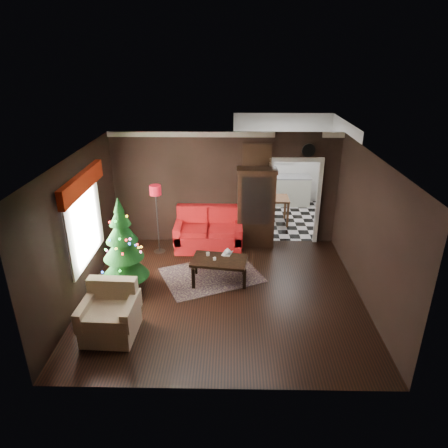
{
  "coord_description": "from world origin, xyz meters",
  "views": [
    {
      "loc": [
        0.15,
        -6.94,
        4.54
      ],
      "look_at": [
        0.0,
        0.9,
        1.15
      ],
      "focal_mm": 32.36,
      "sensor_mm": 36.0,
      "label": 1
    }
  ],
  "objects_px": {
    "curio_cabinet": "(256,210)",
    "armchair": "(109,312)",
    "wall_clock": "(308,150)",
    "loveseat": "(209,230)",
    "teapot": "(228,252)",
    "kitchen_table": "(275,210)",
    "christmas_tree": "(123,244)",
    "floor_lamp": "(157,220)",
    "coffee_table": "(219,270)"
  },
  "relations": [
    {
      "from": "curio_cabinet",
      "to": "wall_clock",
      "type": "height_order",
      "value": "wall_clock"
    },
    {
      "from": "armchair",
      "to": "coffee_table",
      "type": "height_order",
      "value": "armchair"
    },
    {
      "from": "wall_clock",
      "to": "kitchen_table",
      "type": "distance_m",
      "value": 2.43
    },
    {
      "from": "coffee_table",
      "to": "kitchen_table",
      "type": "distance_m",
      "value": 3.54
    },
    {
      "from": "floor_lamp",
      "to": "kitchen_table",
      "type": "height_order",
      "value": "floor_lamp"
    },
    {
      "from": "loveseat",
      "to": "teapot",
      "type": "height_order",
      "value": "loveseat"
    },
    {
      "from": "kitchen_table",
      "to": "wall_clock",
      "type": "bearing_deg",
      "value": -66.25
    },
    {
      "from": "loveseat",
      "to": "christmas_tree",
      "type": "xyz_separation_m",
      "value": [
        -1.57,
        -1.93,
        0.55
      ]
    },
    {
      "from": "armchair",
      "to": "coffee_table",
      "type": "bearing_deg",
      "value": 47.16
    },
    {
      "from": "curio_cabinet",
      "to": "wall_clock",
      "type": "bearing_deg",
      "value": 8.53
    },
    {
      "from": "christmas_tree",
      "to": "teapot",
      "type": "relative_size",
      "value": 11.18
    },
    {
      "from": "christmas_tree",
      "to": "floor_lamp",
      "type": "bearing_deg",
      "value": 77.84
    },
    {
      "from": "loveseat",
      "to": "floor_lamp",
      "type": "xyz_separation_m",
      "value": [
        -1.2,
        -0.2,
        0.33
      ]
    },
    {
      "from": "loveseat",
      "to": "teapot",
      "type": "distance_m",
      "value": 1.45
    },
    {
      "from": "teapot",
      "to": "kitchen_table",
      "type": "height_order",
      "value": "kitchen_table"
    },
    {
      "from": "floor_lamp",
      "to": "teapot",
      "type": "height_order",
      "value": "floor_lamp"
    },
    {
      "from": "floor_lamp",
      "to": "wall_clock",
      "type": "distance_m",
      "value": 3.92
    },
    {
      "from": "armchair",
      "to": "kitchen_table",
      "type": "relative_size",
      "value": 1.23
    },
    {
      "from": "curio_cabinet",
      "to": "christmas_tree",
      "type": "height_order",
      "value": "christmas_tree"
    },
    {
      "from": "floor_lamp",
      "to": "coffee_table",
      "type": "distance_m",
      "value": 2.11
    },
    {
      "from": "coffee_table",
      "to": "wall_clock",
      "type": "relative_size",
      "value": 3.55
    },
    {
      "from": "coffee_table",
      "to": "kitchen_table",
      "type": "height_order",
      "value": "kitchen_table"
    },
    {
      "from": "floor_lamp",
      "to": "coffee_table",
      "type": "relative_size",
      "value": 1.52
    },
    {
      "from": "coffee_table",
      "to": "teapot",
      "type": "xyz_separation_m",
      "value": [
        0.17,
        0.2,
        0.33
      ]
    },
    {
      "from": "armchair",
      "to": "teapot",
      "type": "distance_m",
      "value": 2.81
    },
    {
      "from": "wall_clock",
      "to": "christmas_tree",
      "type": "bearing_deg",
      "value": -149.28
    },
    {
      "from": "loveseat",
      "to": "wall_clock",
      "type": "xyz_separation_m",
      "value": [
        2.35,
        0.4,
        1.88
      ]
    },
    {
      "from": "floor_lamp",
      "to": "teapot",
      "type": "xyz_separation_m",
      "value": [
        1.68,
        -1.16,
        -0.23
      ]
    },
    {
      "from": "curio_cabinet",
      "to": "armchair",
      "type": "height_order",
      "value": "curio_cabinet"
    },
    {
      "from": "armchair",
      "to": "kitchen_table",
      "type": "bearing_deg",
      "value": 59.09
    },
    {
      "from": "armchair",
      "to": "wall_clock",
      "type": "relative_size",
      "value": 2.89
    },
    {
      "from": "christmas_tree",
      "to": "wall_clock",
      "type": "xyz_separation_m",
      "value": [
        3.92,
        2.33,
        1.33
      ]
    },
    {
      "from": "teapot",
      "to": "wall_clock",
      "type": "xyz_separation_m",
      "value": [
        1.87,
        1.76,
        1.78
      ]
    },
    {
      "from": "floor_lamp",
      "to": "armchair",
      "type": "height_order",
      "value": "floor_lamp"
    },
    {
      "from": "christmas_tree",
      "to": "armchair",
      "type": "distance_m",
      "value": 1.54
    },
    {
      "from": "loveseat",
      "to": "armchair",
      "type": "relative_size",
      "value": 1.84
    },
    {
      "from": "armchair",
      "to": "teapot",
      "type": "height_order",
      "value": "armchair"
    },
    {
      "from": "coffee_table",
      "to": "kitchen_table",
      "type": "relative_size",
      "value": 1.51
    },
    {
      "from": "teapot",
      "to": "floor_lamp",
      "type": "bearing_deg",
      "value": 145.28
    },
    {
      "from": "curio_cabinet",
      "to": "teapot",
      "type": "height_order",
      "value": "curio_cabinet"
    },
    {
      "from": "floor_lamp",
      "to": "christmas_tree",
      "type": "distance_m",
      "value": 1.78
    },
    {
      "from": "armchair",
      "to": "curio_cabinet",
      "type": "bearing_deg",
      "value": 55.93
    },
    {
      "from": "floor_lamp",
      "to": "armchair",
      "type": "bearing_deg",
      "value": -95.49
    },
    {
      "from": "curio_cabinet",
      "to": "armchair",
      "type": "xyz_separation_m",
      "value": [
        -2.65,
        -3.57,
        -0.49
      ]
    },
    {
      "from": "coffee_table",
      "to": "wall_clock",
      "type": "distance_m",
      "value": 3.53
    },
    {
      "from": "loveseat",
      "to": "kitchen_table",
      "type": "relative_size",
      "value": 2.27
    },
    {
      "from": "christmas_tree",
      "to": "teapot",
      "type": "distance_m",
      "value": 2.18
    },
    {
      "from": "curio_cabinet",
      "to": "coffee_table",
      "type": "xyz_separation_m",
      "value": [
        -0.84,
        -1.78,
        -0.68
      ]
    },
    {
      "from": "kitchen_table",
      "to": "christmas_tree",
      "type": "bearing_deg",
      "value": -133.29
    },
    {
      "from": "christmas_tree",
      "to": "armchair",
      "type": "xyz_separation_m",
      "value": [
        0.07,
        -1.42,
        -0.59
      ]
    }
  ]
}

